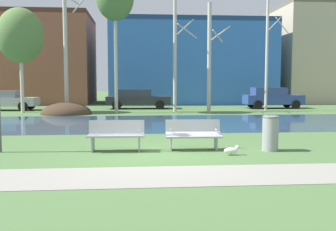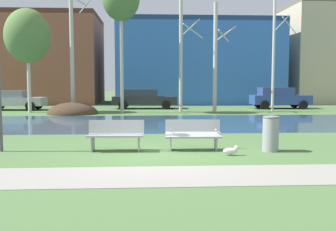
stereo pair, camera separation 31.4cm
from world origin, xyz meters
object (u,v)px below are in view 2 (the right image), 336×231
Objects in this scene: trash_bin at (271,133)px; parked_hatch_third_blue at (279,98)px; parked_sedan_second_dark at (143,98)px; parked_van_nearest_silver at (13,100)px; seagull at (231,151)px; bench_left at (116,134)px; bench_right at (193,134)px.

trash_bin is 18.33m from parked_hatch_third_blue.
trash_bin is at bearing -78.14° from parked_sedan_second_dark.
parked_van_nearest_silver is at bearing -178.57° from parked_hatch_third_blue.
parked_hatch_third_blue is (9.95, -0.45, 0.05)m from parked_sedan_second_dark.
parked_sedan_second_dark is 1.11× the size of parked_hatch_third_blue.
bench_left is at bearing 163.98° from seagull.
bench_left is 17.37m from parked_sedan_second_dark.
seagull is at bearing -82.35° from parked_sedan_second_dark.
bench_left is 2.22m from bench_right.
bench_right is 1.33m from seagull.
parked_sedan_second_dark reaches higher than seagull.
parked_van_nearest_silver is at bearing 116.93° from bench_left.
bench_left is at bearing 175.71° from trash_bin.
parked_sedan_second_dark is (9.03, 0.92, 0.03)m from parked_van_nearest_silver.
trash_bin is 21.06m from parked_van_nearest_silver.
seagull is (3.14, -0.90, -0.34)m from bench_left.
parked_hatch_third_blue is (10.63, 16.91, 0.34)m from bench_left.
seagull is (0.91, -0.90, -0.34)m from bench_right.
seagull is at bearing -56.47° from parked_van_nearest_silver.
seagull is 0.11× the size of parked_hatch_third_blue.
parked_sedan_second_dark is (-2.45, 18.26, 0.62)m from seagull.
parked_van_nearest_silver is at bearing 127.25° from trash_bin.
parked_van_nearest_silver is at bearing 122.76° from bench_right.
bench_left reaches higher than seagull.
bench_left is at bearing 180.00° from bench_right.
parked_sedan_second_dark is at bearing 177.42° from parked_hatch_third_blue.
bench_right is at bearing 171.37° from trash_bin.
parked_van_nearest_silver is at bearing 123.53° from seagull.
seagull is at bearing -16.02° from bench_left.
parked_van_nearest_silver is (-10.57, 16.43, 0.25)m from bench_right.
parked_hatch_third_blue reaches higher than seagull.
bench_right is (2.22, 0.00, 0.00)m from bench_left.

